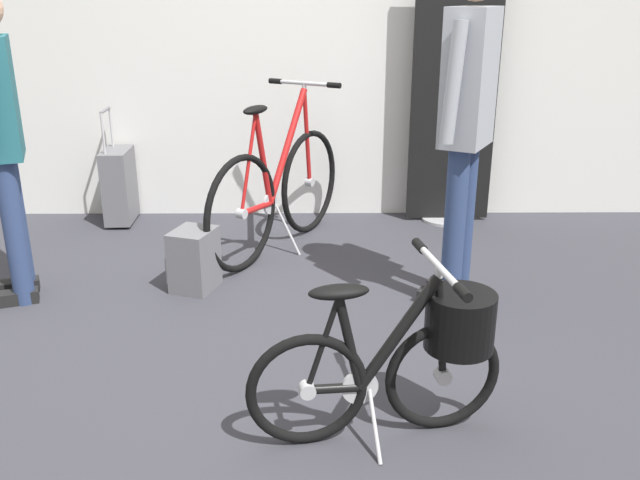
# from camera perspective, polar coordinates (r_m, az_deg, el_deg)

# --- Properties ---
(ground_plane) EXTENTS (7.37, 7.37, 0.00)m
(ground_plane) POSITION_cam_1_polar(r_m,az_deg,el_deg) (3.16, -2.48, -10.30)
(ground_plane) COLOR #38383F
(back_wall) EXTENTS (7.37, 0.10, 2.89)m
(back_wall) POSITION_cam_1_polar(r_m,az_deg,el_deg) (5.03, -1.85, 18.30)
(back_wall) COLOR white
(back_wall) RESTS_ON ground_plane
(floor_banner_stand) EXTENTS (0.60, 0.36, 1.84)m
(floor_banner_stand) POSITION_cam_1_polar(r_m,az_deg,el_deg) (4.96, 11.08, 10.83)
(floor_banner_stand) COLOR #B7B7BC
(floor_banner_stand) RESTS_ON ground_plane
(folding_bike_foreground) EXTENTS (0.97, 0.53, 0.70)m
(folding_bike_foreground) POSITION_cam_1_polar(r_m,az_deg,el_deg) (2.58, 7.58, -9.15)
(folding_bike_foreground) COLOR black
(folding_bike_foreground) RESTS_ON ground_plane
(display_bike_left) EXTENTS (0.80, 1.35, 1.06)m
(display_bike_left) POSITION_cam_1_polar(r_m,az_deg,el_deg) (4.39, -3.52, 4.14)
(display_bike_left) COLOR black
(display_bike_left) RESTS_ON ground_plane
(visitor_browsing) EXTENTS (0.37, 0.47, 1.79)m
(visitor_browsing) POSITION_cam_1_polar(r_m,az_deg,el_deg) (3.53, 12.16, 10.51)
(visitor_browsing) COLOR navy
(visitor_browsing) RESTS_ON ground_plane
(rolling_suitcase) EXTENTS (0.19, 0.37, 0.83)m
(rolling_suitcase) POSITION_cam_1_polar(r_m,az_deg,el_deg) (5.14, -16.41, 4.42)
(rolling_suitcase) COLOR slate
(rolling_suitcase) RESTS_ON ground_plane
(backpack_on_floor) EXTENTS (0.30, 0.31, 0.35)m
(backpack_on_floor) POSITION_cam_1_polar(r_m,az_deg,el_deg) (3.91, -10.52, -1.64)
(backpack_on_floor) COLOR slate
(backpack_on_floor) RESTS_ON ground_plane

